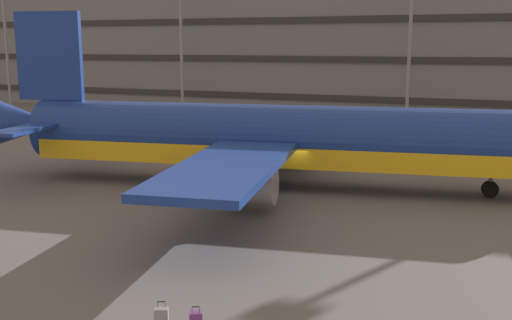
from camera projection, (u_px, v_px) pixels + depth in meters
ground_plane at (288, 192)px, 34.46m from camera, size 600.00×600.00×0.00m
terminal_structure at (410, 40)px, 74.02m from camera, size 178.86×19.45×17.43m
airliner at (275, 139)px, 35.29m from camera, size 36.30×29.48×10.19m
light_mast_far_left at (4, 19)px, 79.36m from camera, size 1.80×0.50×19.57m
light_mast_left at (180, 1)px, 69.46m from camera, size 1.80×0.50×22.60m
suitcase_black at (161, 319)px, 17.62m from camera, size 0.47×0.39×0.92m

